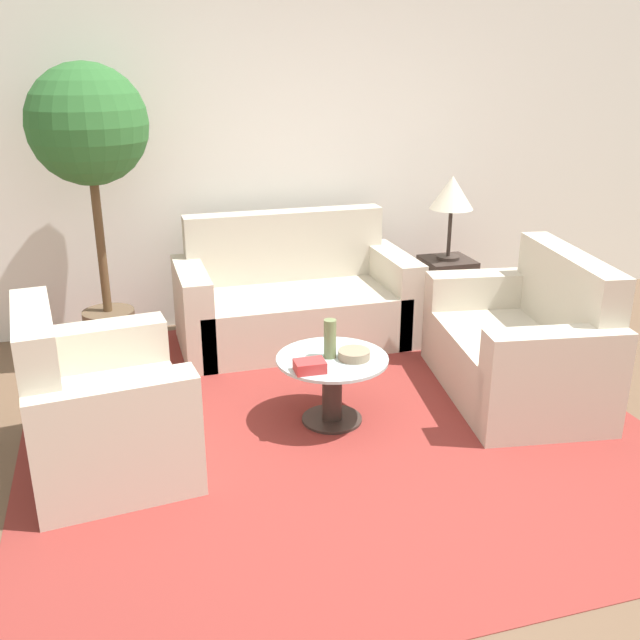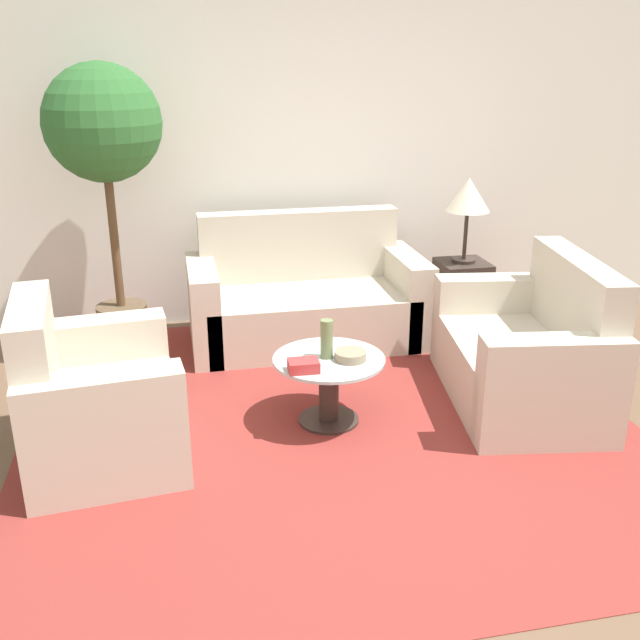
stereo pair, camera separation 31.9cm
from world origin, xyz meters
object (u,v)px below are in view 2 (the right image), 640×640
at_px(table_lamp, 468,197).
at_px(book_stack, 304,366).
at_px(loveseat, 531,356).
at_px(bowl, 351,355).
at_px(potted_plant, 105,143).
at_px(sofa_main, 305,301).
at_px(coffee_table, 329,381).
at_px(vase, 327,339).
at_px(armchair, 90,406).

height_order(table_lamp, book_stack, table_lamp).
bearing_deg(loveseat, bowl, -77.73).
bearing_deg(table_lamp, potted_plant, 178.47).
bearing_deg(sofa_main, table_lamp, -2.53).
bearing_deg(bowl, sofa_main, 90.15).
xyz_separation_m(loveseat, coffee_table, (-1.28, -0.02, -0.03)).
bearing_deg(table_lamp, bowl, -132.50).
bearing_deg(table_lamp, vase, -136.67).
bearing_deg(loveseat, coffee_table, -80.31).
bearing_deg(sofa_main, vase, -95.39).
relative_size(coffee_table, bowl, 3.55).
height_order(armchair, loveseat, loveseat).
height_order(armchair, vase, armchair).
relative_size(loveseat, potted_plant, 0.71).
distance_m(potted_plant, bowl, 2.22).
bearing_deg(table_lamp, coffee_table, -136.22).
height_order(coffee_table, potted_plant, potted_plant).
height_order(table_lamp, bowl, table_lamp).
relative_size(sofa_main, book_stack, 10.16).
xyz_separation_m(sofa_main, potted_plant, (-1.34, 0.01, 1.19)).
xyz_separation_m(coffee_table, bowl, (0.12, -0.05, 0.17)).
distance_m(sofa_main, coffee_table, 1.35).
relative_size(sofa_main, potted_plant, 0.86).
relative_size(armchair, vase, 4.67).
xyz_separation_m(sofa_main, book_stack, (-0.29, -1.50, 0.14)).
height_order(sofa_main, table_lamp, table_lamp).
xyz_separation_m(loveseat, book_stack, (-1.46, -0.17, 0.14)).
bearing_deg(vase, book_stack, -136.17).
distance_m(armchair, vase, 1.33).
xyz_separation_m(coffee_table, vase, (-0.01, 0.01, 0.26)).
bearing_deg(vase, bowl, -24.56).
bearing_deg(coffee_table, potted_plant, 132.03).
distance_m(coffee_table, book_stack, 0.29).
bearing_deg(armchair, book_stack, -97.76).
relative_size(armchair, potted_plant, 0.53).
distance_m(armchair, potted_plant, 1.90).
xyz_separation_m(vase, book_stack, (-0.16, -0.16, -0.08)).
relative_size(sofa_main, armchair, 1.61).
height_order(vase, book_stack, vase).
bearing_deg(armchair, table_lamp, -68.31).
bearing_deg(sofa_main, coffee_table, -94.86).
bearing_deg(book_stack, potted_plant, 126.13).
distance_m(table_lamp, book_stack, 2.19).
relative_size(table_lamp, bowl, 3.53).
distance_m(table_lamp, bowl, 1.92).
height_order(sofa_main, bowl, sofa_main).
distance_m(vase, bowl, 0.17).
bearing_deg(table_lamp, loveseat, -93.07).
height_order(table_lamp, vase, table_lamp).
xyz_separation_m(armchair, loveseat, (2.60, 0.14, -0.00)).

